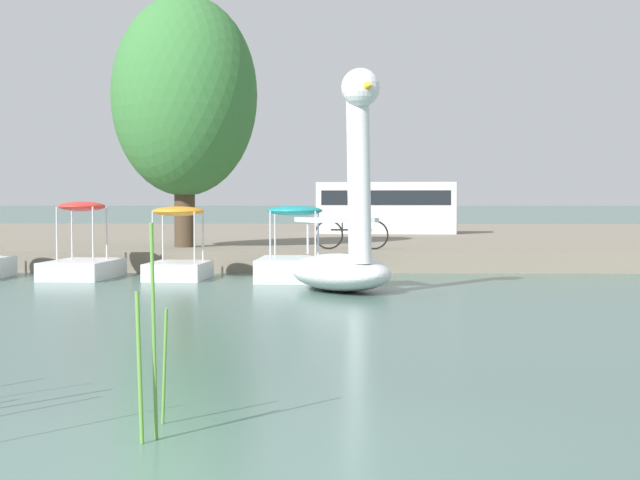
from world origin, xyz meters
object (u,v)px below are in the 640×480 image
(pedal_boat_teal, at_px, (295,260))
(bicycle_parked, at_px, (351,234))
(tree_broadleaf_behind_dock, at_px, (184,96))
(pedal_boat_red, at_px, (82,258))
(parked_van, at_px, (388,206))
(swan_boat, at_px, (344,244))
(pedal_boat_orange, at_px, (178,256))

(pedal_boat_teal, bearing_deg, bicycle_parked, 72.45)
(pedal_boat_teal, relative_size, tree_broadleaf_behind_dock, 0.37)
(pedal_boat_red, relative_size, tree_broadleaf_behind_dock, 0.38)
(pedal_boat_teal, height_order, parked_van, parked_van)
(swan_boat, height_order, pedal_boat_orange, swan_boat)
(pedal_boat_orange, relative_size, pedal_boat_red, 0.79)
(parked_van, bearing_deg, pedal_boat_teal, -98.58)
(swan_boat, distance_m, tree_broadleaf_behind_dock, 9.01)
(tree_broadleaf_behind_dock, height_order, parked_van, tree_broadleaf_behind_dock)
(swan_boat, relative_size, pedal_boat_orange, 2.08)
(tree_broadleaf_behind_dock, xyz_separation_m, parked_van, (5.35, 10.95, -2.77))
(swan_boat, bearing_deg, pedal_boat_orange, 140.56)
(swan_boat, distance_m, parked_van, 18.34)
(swan_boat, height_order, tree_broadleaf_behind_dock, tree_broadleaf_behind_dock)
(pedal_boat_orange, distance_m, parked_van, 16.19)
(pedal_boat_teal, xyz_separation_m, pedal_boat_red, (-4.47, 0.41, 0.01))
(pedal_boat_red, height_order, bicycle_parked, pedal_boat_red)
(pedal_boat_orange, xyz_separation_m, bicycle_parked, (3.55, 3.41, 0.33))
(pedal_boat_teal, distance_m, parked_van, 15.84)
(pedal_boat_red, xyz_separation_m, parked_van, (6.83, 15.23, 1.00))
(swan_boat, distance_m, pedal_boat_orange, 4.48)
(pedal_boat_red, distance_m, tree_broadleaf_behind_dock, 5.89)
(bicycle_parked, height_order, parked_van, parked_van)
(pedal_boat_orange, distance_m, bicycle_parked, 4.93)
(pedal_boat_red, height_order, tree_broadleaf_behind_dock, tree_broadleaf_behind_dock)
(swan_boat, xyz_separation_m, pedal_boat_red, (-5.50, 3.05, -0.43))
(pedal_boat_teal, xyz_separation_m, pedal_boat_orange, (-2.42, 0.19, 0.07))
(pedal_boat_teal, relative_size, bicycle_parked, 1.30)
(pedal_boat_teal, bearing_deg, swan_boat, -68.70)
(swan_boat, height_order, pedal_boat_teal, swan_boat)
(pedal_boat_teal, distance_m, pedal_boat_red, 4.49)
(pedal_boat_orange, bearing_deg, parked_van, 72.83)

